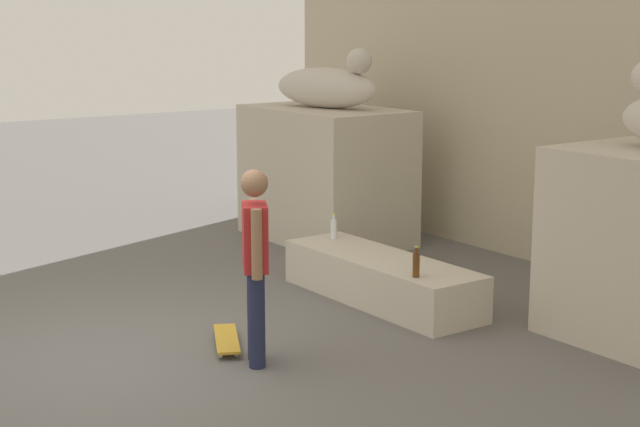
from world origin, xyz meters
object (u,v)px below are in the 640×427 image
at_px(skateboard, 227,339).
at_px(bottle_brown, 416,264).
at_px(statue_reclining_left, 328,86).
at_px(bottle_clear, 334,228).
at_px(skater, 255,258).

height_order(skateboard, bottle_brown, bottle_brown).
height_order(statue_reclining_left, bottle_clear, statue_reclining_left).
distance_m(statue_reclining_left, skateboard, 4.79).
relative_size(statue_reclining_left, skateboard, 2.10).
bearing_deg(skateboard, bottle_brown, 101.04).
bearing_deg(bottle_clear, skater, -49.61).
bearing_deg(bottle_clear, skateboard, -58.81).
distance_m(skateboard, bottle_clear, 2.54).
distance_m(statue_reclining_left, skater, 4.88).
height_order(skateboard, bottle_clear, bottle_clear).
height_order(skater, bottle_brown, skater).
distance_m(skater, bottle_brown, 1.82).
bearing_deg(statue_reclining_left, bottle_clear, -47.54).
relative_size(bottle_brown, bottle_clear, 1.08).
height_order(statue_reclining_left, skateboard, statue_reclining_left).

